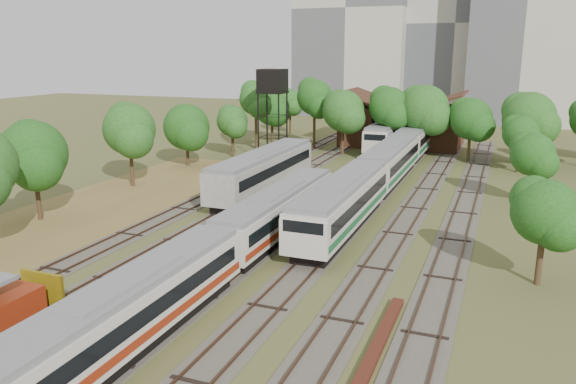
% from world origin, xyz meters
% --- Properties ---
extents(ground, '(240.00, 240.00, 0.00)m').
position_xyz_m(ground, '(0.00, 0.00, 0.00)').
color(ground, '#475123').
rests_on(ground, ground).
extents(dry_grass_patch, '(14.00, 60.00, 0.04)m').
position_xyz_m(dry_grass_patch, '(-18.00, 8.00, 0.02)').
color(dry_grass_patch, brown).
rests_on(dry_grass_patch, ground).
extents(tracks, '(24.60, 80.00, 0.19)m').
position_xyz_m(tracks, '(-0.67, 25.00, 0.04)').
color(tracks, '#4C473D').
rests_on(tracks, ground).
extents(railcar_red_set, '(2.67, 34.58, 3.30)m').
position_xyz_m(railcar_red_set, '(-2.00, 5.73, 1.74)').
color(railcar_red_set, black).
rests_on(railcar_red_set, ground).
extents(railcar_green_set, '(3.08, 52.08, 3.81)m').
position_xyz_m(railcar_green_set, '(2.00, 34.54, 2.01)').
color(railcar_green_set, black).
rests_on(railcar_green_set, ground).
extents(railcar_rear, '(3.13, 16.08, 3.88)m').
position_xyz_m(railcar_rear, '(-2.00, 52.83, 2.05)').
color(railcar_rear, black).
rests_on(railcar_rear, ground).
extents(old_grey_coach, '(3.14, 18.00, 3.89)m').
position_xyz_m(old_grey_coach, '(-8.00, 25.42, 2.12)').
color(old_grey_coach, black).
rests_on(old_grey_coach, ground).
extents(water_tower, '(3.13, 3.13, 10.83)m').
position_xyz_m(water_tower, '(-14.15, 42.14, 9.12)').
color(water_tower, black).
rests_on(water_tower, ground).
extents(rail_pile_far, '(0.56, 8.89, 0.29)m').
position_xyz_m(rail_pile_far, '(8.20, 1.80, 0.14)').
color(rail_pile_far, '#512217').
rests_on(rail_pile_far, ground).
extents(maintenance_shed, '(16.45, 11.55, 7.58)m').
position_xyz_m(maintenance_shed, '(-1.00, 57.98, 2.91)').
color(maintenance_shed, '#342112').
rests_on(maintenance_shed, ground).
extents(tree_band_left, '(8.32, 73.17, 8.53)m').
position_xyz_m(tree_band_left, '(-20.12, 26.19, 5.21)').
color(tree_band_left, '#382616').
rests_on(tree_band_left, ground).
extents(tree_band_far, '(49.50, 10.54, 9.28)m').
position_xyz_m(tree_band_far, '(4.85, 49.16, 5.85)').
color(tree_band_far, '#382616').
rests_on(tree_band_far, ground).
extents(tree_band_right, '(4.71, 36.26, 6.22)m').
position_xyz_m(tree_band_right, '(14.70, 29.39, 4.29)').
color(tree_band_right, '#382616').
rests_on(tree_band_right, ground).
extents(tower_left, '(22.00, 16.00, 42.00)m').
position_xyz_m(tower_left, '(-18.00, 95.00, 21.00)').
color(tower_left, '#BAB7A3').
rests_on(tower_left, ground).
extents(tower_centre, '(20.00, 18.00, 36.00)m').
position_xyz_m(tower_centre, '(2.00, 100.00, 18.00)').
color(tower_centre, '#AEAB9E').
rests_on(tower_centre, ground).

